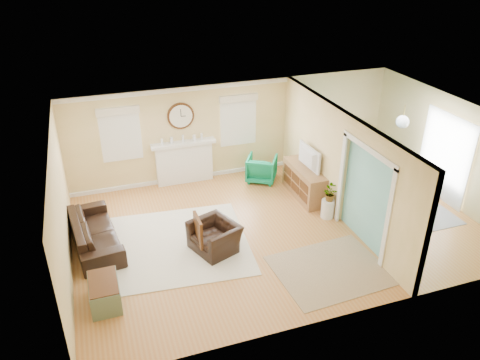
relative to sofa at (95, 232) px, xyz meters
name	(u,v)px	position (x,y,z in m)	size (l,w,h in m)	color
floor	(277,227)	(3.98, -0.61, -0.32)	(9.00, 9.00, 0.00)	#AF6A30
wall_back	(236,129)	(3.98, 2.39, 0.98)	(9.00, 0.02, 2.60)	tan
wall_front	(351,256)	(3.98, -3.61, 0.98)	(9.00, 0.02, 2.60)	tan
wall_left	(61,211)	(-0.52, -0.61, 0.98)	(0.02, 6.00, 2.60)	tan
wall_right	(448,149)	(8.48, -0.61, 0.98)	(0.02, 6.00, 2.60)	tan
ceiling	(282,120)	(3.98, -0.61, 2.28)	(9.00, 6.00, 0.02)	white
partition	(335,159)	(5.49, -0.33, 1.03)	(0.17, 6.00, 2.60)	tan
fireplace	(184,161)	(2.48, 2.27, 0.27)	(1.70, 0.30, 1.17)	white
wall_clock	(181,116)	(2.48, 2.36, 1.53)	(0.70, 0.07, 0.70)	#4F2912
window_left	(120,130)	(0.93, 2.35, 1.34)	(1.05, 0.13, 1.42)	white
window_right	(238,117)	(4.03, 2.35, 1.34)	(1.05, 0.13, 1.42)	white
french_doors	(445,157)	(8.43, -0.61, 0.78)	(0.06, 1.70, 2.20)	white
pendant	(403,122)	(6.98, -0.61, 1.88)	(0.30, 0.30, 0.55)	gold
rug_cream	(171,245)	(1.51, -0.55, -0.31)	(3.29, 2.85, 0.02)	beige
rug_jute	(331,270)	(4.38, -2.41, -0.32)	(2.18, 1.78, 0.01)	tan
rug_grey	(381,201)	(6.94, -0.37, -0.32)	(2.52, 3.16, 0.01)	gray
sofa	(95,232)	(0.00, 0.00, 0.00)	(2.21, 0.86, 0.65)	black
eames_chair	(215,237)	(2.39, -0.98, -0.01)	(0.96, 0.84, 0.63)	black
green_chair	(262,169)	(4.47, 1.67, 0.03)	(0.75, 0.77, 0.70)	#076938
trunk	(105,292)	(0.05, -1.93, -0.08)	(0.52, 0.86, 0.49)	slate
credenza	(305,182)	(5.20, 0.51, 0.08)	(0.54, 1.60, 0.80)	olive
tv	(306,158)	(5.18, 0.51, 0.76)	(0.98, 0.13, 0.56)	black
garden_stool	(328,209)	(5.27, -0.60, -0.10)	(0.31, 0.31, 0.46)	white
potted_plant	(329,193)	(5.27, -0.60, 0.33)	(0.35, 0.30, 0.39)	#337F33
dining_table	(383,189)	(6.94, -0.37, 0.01)	(1.88, 1.05, 0.66)	#4F2912
dining_chair_n	(361,163)	(6.99, 0.77, 0.22)	(0.48, 0.48, 0.92)	gray
dining_chair_s	(411,202)	(6.98, -1.37, 0.19)	(0.47, 0.47, 0.88)	gray
dining_chair_w	(361,184)	(6.26, -0.37, 0.27)	(0.50, 0.50, 1.00)	white
dining_chair_e	(404,176)	(7.57, -0.28, 0.24)	(0.52, 0.52, 0.96)	gray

